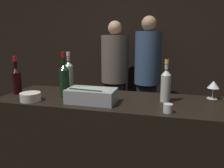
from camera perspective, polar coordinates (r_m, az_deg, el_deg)
wall_back_chalkboard at (r=3.75m, az=8.01°, el=10.92°), size 6.40×0.06×2.80m
bar_counter at (r=1.98m, az=-0.24°, el=-17.58°), size 1.86×0.62×0.97m
ice_bin_with_bottles at (r=1.70m, az=-5.52°, el=-2.79°), size 0.38×0.21×0.11m
bowl_white at (r=1.86m, az=-20.52°, el=-3.06°), size 0.16×0.16×0.06m
wine_glass at (r=1.96m, az=24.97°, el=-0.32°), size 0.09×0.09×0.15m
candle_votive at (r=1.52m, az=14.40°, el=-6.14°), size 0.06×0.06×0.06m
white_wine_bottle at (r=2.11m, az=-11.16°, el=2.46°), size 0.08×0.08×0.37m
red_wine_bottle_burgundy at (r=1.88m, az=-12.33°, el=1.28°), size 0.08×0.08×0.38m
red_wine_bottle_tall at (r=2.11m, az=-23.65°, el=1.25°), size 0.08×0.08×0.34m
rose_wine_bottle at (r=1.74m, az=13.85°, el=-0.09°), size 0.08×0.08×0.33m
person_in_hoodie at (r=3.18m, az=9.24°, el=3.13°), size 0.37×0.37×1.76m
person_blond_tee at (r=3.42m, az=0.74°, el=3.25°), size 0.42×0.42×1.71m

